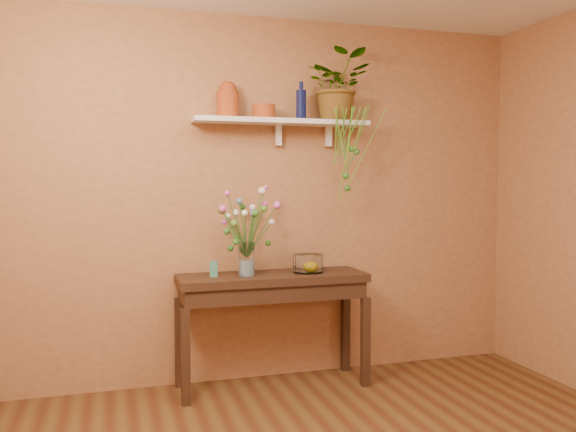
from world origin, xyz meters
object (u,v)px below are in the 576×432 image
object	(u,v)px
sideboard	(272,290)
terracotta_jug	(228,100)
blue_bottle	(301,104)
spider_plant	(338,86)
glass_bowl	(308,264)
bouquet	(246,217)
glass_vase	(247,261)

from	to	relation	value
sideboard	terracotta_jug	bearing A→B (deg)	154.95
blue_bottle	spider_plant	bearing A→B (deg)	4.00
sideboard	spider_plant	world-z (taller)	spider_plant
blue_bottle	glass_bowl	xyz separation A→B (m)	(0.03, -0.08, -1.17)
sideboard	glass_bowl	distance (m)	0.32
terracotta_jug	glass_bowl	world-z (taller)	terracotta_jug
spider_plant	sideboard	bearing A→B (deg)	-169.67
glass_bowl	blue_bottle	bearing A→B (deg)	109.27
blue_bottle	bouquet	world-z (taller)	blue_bottle
terracotta_jug	bouquet	distance (m)	0.85
terracotta_jug	glass_vase	bearing A→B (deg)	-57.75
bouquet	glass_bowl	size ratio (longest dim) A/B	2.31
sideboard	terracotta_jug	distance (m)	1.40
sideboard	glass_bowl	bearing A→B (deg)	-0.47
blue_bottle	spider_plant	xyz separation A→B (m)	(0.30, 0.02, 0.14)
blue_bottle	glass_bowl	size ratio (longest dim) A/B	1.26
glass_vase	blue_bottle	bearing A→B (deg)	12.52
sideboard	bouquet	xyz separation A→B (m)	(-0.20, -0.02, 0.53)
bouquet	glass_vase	bearing A→B (deg)	50.77
glass_bowl	sideboard	bearing A→B (deg)	179.53
spider_plant	bouquet	bearing A→B (deg)	-170.53
bouquet	glass_bowl	bearing A→B (deg)	2.74
terracotta_jug	glass_bowl	distance (m)	1.31
sideboard	terracotta_jug	xyz separation A→B (m)	(-0.29, 0.14, 1.36)
glass_bowl	bouquet	bearing A→B (deg)	-177.26
blue_bottle	glass_vase	bearing A→B (deg)	-167.48
terracotta_jug	spider_plant	bearing A→B (deg)	-2.54
glass_vase	glass_bowl	distance (m)	0.46
terracotta_jug	glass_vase	distance (m)	1.16
terracotta_jug	spider_plant	xyz separation A→B (m)	(0.83, -0.04, 0.13)
terracotta_jug	sideboard	bearing A→B (deg)	-25.05
spider_plant	bouquet	distance (m)	1.22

